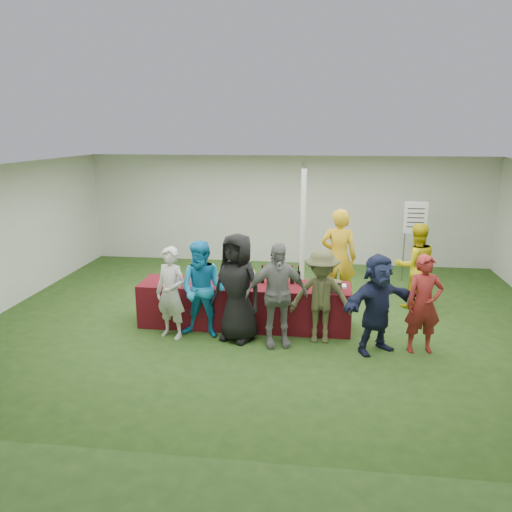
# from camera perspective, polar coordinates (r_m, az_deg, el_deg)

# --- Properties ---
(ground) EXTENTS (60.00, 60.00, 0.00)m
(ground) POSITION_cam_1_polar(r_m,az_deg,el_deg) (9.06, 1.69, -7.17)
(ground) COLOR #284719
(ground) RESTS_ON ground
(tent) EXTENTS (10.00, 10.00, 10.00)m
(tent) POSITION_cam_1_polar(r_m,az_deg,el_deg) (9.80, 5.36, 2.66)
(tent) COLOR white
(tent) RESTS_ON ground
(serving_table) EXTENTS (3.60, 0.80, 0.75)m
(serving_table) POSITION_cam_1_polar(r_m,az_deg,el_deg) (8.65, -1.32, -5.59)
(serving_table) COLOR maroon
(serving_table) RESTS_ON ground
(wine_bottles) EXTENTS (0.69, 0.14, 0.32)m
(wine_bottles) POSITION_cam_1_polar(r_m,az_deg,el_deg) (8.56, 2.89, -2.32)
(wine_bottles) COLOR black
(wine_bottles) RESTS_ON serving_table
(wine_glasses) EXTENTS (2.75, 0.14, 0.16)m
(wine_glasses) POSITION_cam_1_polar(r_m,az_deg,el_deg) (8.34, -4.90, -2.85)
(wine_glasses) COLOR silver
(wine_glasses) RESTS_ON serving_table
(water_bottle) EXTENTS (0.07, 0.07, 0.23)m
(water_bottle) POSITION_cam_1_polar(r_m,az_deg,el_deg) (8.55, -0.29, -2.43)
(water_bottle) COLOR silver
(water_bottle) RESTS_ON serving_table
(bar_towel) EXTENTS (0.25, 0.18, 0.03)m
(bar_towel) POSITION_cam_1_polar(r_m,az_deg,el_deg) (8.49, 9.43, -3.39)
(bar_towel) COLOR white
(bar_towel) RESTS_ON serving_table
(dump_bucket) EXTENTS (0.22, 0.22, 0.18)m
(dump_bucket) POSITION_cam_1_polar(r_m,az_deg,el_deg) (8.21, 9.05, -3.44)
(dump_bucket) COLOR slate
(dump_bucket) RESTS_ON serving_table
(wine_list_sign) EXTENTS (0.50, 0.03, 1.80)m
(wine_list_sign) POSITION_cam_1_polar(r_m,az_deg,el_deg) (11.45, 17.72, 3.54)
(wine_list_sign) COLOR slate
(wine_list_sign) RESTS_ON ground
(staff_pourer) EXTENTS (0.71, 0.49, 1.88)m
(staff_pourer) POSITION_cam_1_polar(r_m,az_deg,el_deg) (9.64, 9.40, -0.17)
(staff_pourer) COLOR gold
(staff_pourer) RESTS_ON ground
(staff_back) EXTENTS (0.90, 0.77, 1.63)m
(staff_back) POSITION_cam_1_polar(r_m,az_deg,el_deg) (9.88, 17.75, -1.08)
(staff_back) COLOR gold
(staff_back) RESTS_ON ground
(customer_0) EXTENTS (0.64, 0.53, 1.51)m
(customer_0) POSITION_cam_1_polar(r_m,az_deg,el_deg) (8.17, -9.70, -4.18)
(customer_0) COLOR beige
(customer_0) RESTS_ON ground
(customer_1) EXTENTS (0.84, 0.69, 1.60)m
(customer_1) POSITION_cam_1_polar(r_m,az_deg,el_deg) (8.12, -6.08, -3.83)
(customer_1) COLOR #168AC8
(customer_1) RESTS_ON ground
(customer_2) EXTENTS (1.01, 0.85, 1.75)m
(customer_2) POSITION_cam_1_polar(r_m,az_deg,el_deg) (7.93, -2.16, -3.63)
(customer_2) COLOR black
(customer_2) RESTS_ON ground
(customer_3) EXTENTS (1.05, 0.65, 1.66)m
(customer_3) POSITION_cam_1_polar(r_m,az_deg,el_deg) (7.74, 2.38, -4.43)
(customer_3) COLOR slate
(customer_3) RESTS_ON ground
(customer_4) EXTENTS (0.99, 0.58, 1.51)m
(customer_4) POSITION_cam_1_polar(r_m,az_deg,el_deg) (7.95, 7.45, -4.60)
(customer_4) COLOR #4A4B2C
(customer_4) RESTS_ON ground
(customer_5) EXTENTS (1.43, 1.18, 1.54)m
(customer_5) POSITION_cam_1_polar(r_m,az_deg,el_deg) (7.75, 13.69, -5.32)
(customer_5) COLOR #1A203F
(customer_5) RESTS_ON ground
(customer_6) EXTENTS (0.60, 0.44, 1.52)m
(customer_6) POSITION_cam_1_polar(r_m,az_deg,el_deg) (7.94, 18.62, -5.25)
(customer_6) COLOR maroon
(customer_6) RESTS_ON ground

